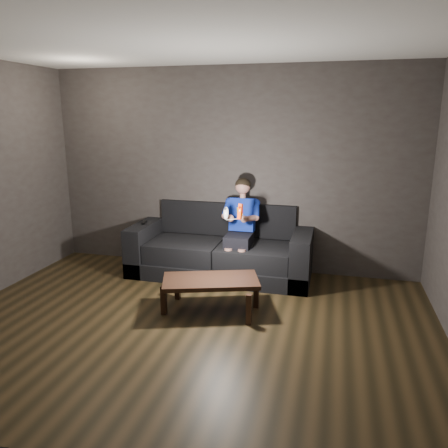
# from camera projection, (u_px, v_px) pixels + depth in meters

# --- Properties ---
(floor) EXTENTS (5.00, 5.00, 0.00)m
(floor) POSITION_uv_depth(u_px,v_px,m) (163.00, 358.00, 3.82)
(floor) COLOR black
(floor) RESTS_ON ground
(back_wall) EXTENTS (5.00, 0.04, 2.70)m
(back_wall) POSITION_uv_depth(u_px,v_px,m) (231.00, 171.00, 5.84)
(back_wall) COLOR #3A3231
(back_wall) RESTS_ON ground
(ceiling) EXTENTS (5.00, 5.00, 0.02)m
(ceiling) POSITION_uv_depth(u_px,v_px,m) (151.00, 26.00, 3.17)
(ceiling) COLOR white
(ceiling) RESTS_ON back_wall
(sofa) EXTENTS (2.36, 1.02, 0.91)m
(sofa) POSITION_uv_depth(u_px,v_px,m) (222.00, 252.00, 5.83)
(sofa) COLOR black
(sofa) RESTS_ON floor
(child) EXTENTS (0.48, 0.59, 1.18)m
(child) POSITION_uv_depth(u_px,v_px,m) (241.00, 220.00, 5.59)
(child) COLOR black
(child) RESTS_ON sofa
(wii_remote_red) EXTENTS (0.06, 0.08, 0.18)m
(wii_remote_red) POSITION_uv_depth(u_px,v_px,m) (240.00, 211.00, 5.08)
(wii_remote_red) COLOR #E6390A
(wii_remote_red) RESTS_ON child
(nunchuk_white) EXTENTS (0.07, 0.10, 0.16)m
(nunchuk_white) POSITION_uv_depth(u_px,v_px,m) (226.00, 213.00, 5.14)
(nunchuk_white) COLOR silver
(nunchuk_white) RESTS_ON child
(wii_remote_black) EXTENTS (0.09, 0.17, 0.03)m
(wii_remote_black) POSITION_uv_depth(u_px,v_px,m) (144.00, 222.00, 5.91)
(wii_remote_black) COLOR black
(wii_remote_black) RESTS_ON sofa
(coffee_table) EXTENTS (1.12, 0.80, 0.37)m
(coffee_table) POSITION_uv_depth(u_px,v_px,m) (211.00, 283.00, 4.68)
(coffee_table) COLOR black
(coffee_table) RESTS_ON floor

